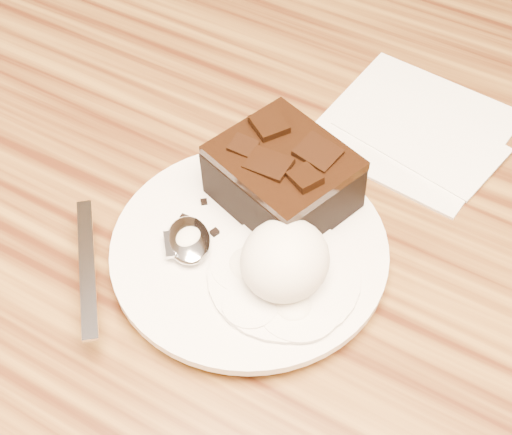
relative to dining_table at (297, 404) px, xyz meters
The scene contains 10 objects.
dining_table is the anchor object (origin of this frame).
plate 0.39m from the dining_table, 102.16° to the right, with size 0.21×0.21×0.02m, color white.
brownie 0.42m from the dining_table, 123.86° to the right, with size 0.10×0.08×0.04m, color black.
ice_cream_scoop 0.42m from the dining_table, 78.11° to the right, with size 0.06×0.07×0.05m, color white.
melt_puddle 0.40m from the dining_table, 78.11° to the right, with size 0.11×0.11×0.00m, color white.
spoon 0.41m from the dining_table, 118.69° to the right, with size 0.03×0.18×0.01m, color silver, non-canonical shape.
napkin 0.40m from the dining_table, 72.70° to the left, with size 0.15×0.15×0.01m, color white.
crumb_a 0.41m from the dining_table, 118.77° to the right, with size 0.01×0.01×0.00m, color black.
crumb_b 0.40m from the dining_table, 138.47° to the right, with size 0.01×0.01×0.00m, color black.
crumb_c 0.41m from the dining_table, 131.61° to the right, with size 0.01×0.00×0.00m, color black.
Camera 1 is at (0.16, -0.37, 1.22)m, focal length 53.13 mm.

